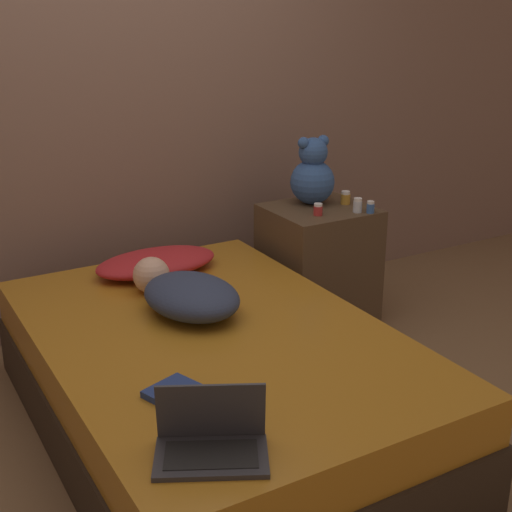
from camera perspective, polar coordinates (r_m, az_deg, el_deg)
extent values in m
plane|color=brown|center=(3.11, -3.34, -13.59)|extent=(12.00, 12.00, 0.00)
cube|color=#846656|center=(3.80, -12.64, 13.17)|extent=(8.00, 0.06, 2.60)
cube|color=#2D2319|center=(3.03, -3.39, -11.49)|extent=(1.32, 1.97, 0.27)
cube|color=#B2721E|center=(2.92, -3.48, -7.65)|extent=(1.29, 1.93, 0.19)
cube|color=brown|center=(3.93, 4.97, -0.78)|extent=(0.53, 0.49, 0.66)
ellipsoid|color=red|center=(3.49, -7.97, -0.50)|extent=(0.60, 0.34, 0.10)
ellipsoid|color=#2D3851|center=(3.00, -5.15, -3.21)|extent=(0.44, 0.54, 0.16)
sphere|color=#DBAD8E|center=(3.24, -8.37, -1.53)|extent=(0.17, 0.17, 0.17)
cylinder|color=#DBAD8E|center=(3.13, -3.00, -3.19)|extent=(0.10, 0.22, 0.06)
cube|color=#333338|center=(2.14, -3.60, -15.77)|extent=(0.38, 0.33, 0.02)
cube|color=black|center=(2.13, -3.60, -15.56)|extent=(0.30, 0.25, 0.00)
cube|color=#333338|center=(2.15, -3.63, -12.23)|extent=(0.31, 0.19, 0.19)
cube|color=black|center=(2.15, -3.63, -12.23)|extent=(0.27, 0.16, 0.17)
sphere|color=#335693|center=(3.87, 4.53, 5.93)|extent=(0.24, 0.24, 0.24)
sphere|color=#335693|center=(3.84, 4.60, 8.28)|extent=(0.16, 0.16, 0.16)
sphere|color=#335693|center=(3.79, 3.83, 9.01)|extent=(0.06, 0.06, 0.06)
sphere|color=#335693|center=(3.86, 5.40, 9.16)|extent=(0.06, 0.06, 0.06)
cylinder|color=#3866B2|center=(3.76, 9.14, 3.79)|extent=(0.04, 0.04, 0.05)
cylinder|color=white|center=(3.75, 9.17, 4.26)|extent=(0.04, 0.04, 0.01)
cylinder|color=#B72D2D|center=(3.68, 4.99, 3.64)|extent=(0.05, 0.05, 0.05)
cylinder|color=white|center=(3.68, 5.00, 4.10)|extent=(0.04, 0.04, 0.01)
cylinder|color=gold|center=(3.91, 7.17, 4.55)|extent=(0.05, 0.05, 0.06)
cylinder|color=white|center=(3.90, 7.20, 5.06)|extent=(0.05, 0.05, 0.02)
cylinder|color=silver|center=(3.76, 8.13, 3.93)|extent=(0.05, 0.05, 0.06)
cylinder|color=white|center=(3.75, 8.15, 4.49)|extent=(0.04, 0.04, 0.02)
cube|color=navy|center=(2.44, -6.32, -10.88)|extent=(0.22, 0.23, 0.02)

